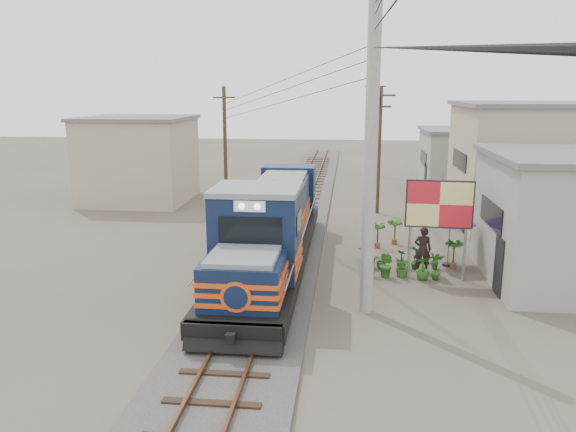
# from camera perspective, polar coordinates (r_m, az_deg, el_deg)

# --- Properties ---
(ground) EXTENTS (120.00, 120.00, 0.00)m
(ground) POSITION_cam_1_polar(r_m,az_deg,el_deg) (18.78, -3.01, -8.62)
(ground) COLOR #473F35
(ground) RESTS_ON ground
(ballast) EXTENTS (3.60, 70.00, 0.16)m
(ballast) POSITION_cam_1_polar(r_m,az_deg,el_deg) (28.22, 0.20, -1.06)
(ballast) COLOR #595651
(ballast) RESTS_ON ground
(track) EXTENTS (1.15, 70.00, 0.12)m
(track) POSITION_cam_1_polar(r_m,az_deg,el_deg) (28.18, 0.20, -0.71)
(track) COLOR #51331E
(track) RESTS_ON ground
(locomotive) EXTENTS (2.75, 14.97, 3.71)m
(locomotive) POSITION_cam_1_polar(r_m,az_deg,el_deg) (21.33, -1.68, -1.34)
(locomotive) COLOR black
(locomotive) RESTS_ON ground
(utility_pole_main) EXTENTS (0.40, 0.40, 10.00)m
(utility_pole_main) POSITION_cam_1_polar(r_m,az_deg,el_deg) (16.86, 8.41, 6.35)
(utility_pole_main) COLOR #9E9B93
(utility_pole_main) RESTS_ON ground
(wooden_pole_mid) EXTENTS (1.60, 0.24, 7.00)m
(wooden_pole_mid) POSITION_cam_1_polar(r_m,az_deg,el_deg) (31.45, 9.22, 6.87)
(wooden_pole_mid) COLOR #4C3826
(wooden_pole_mid) RESTS_ON ground
(wooden_pole_far) EXTENTS (1.60, 0.24, 7.50)m
(wooden_pole_far) POSITION_cam_1_polar(r_m,az_deg,el_deg) (45.38, 8.73, 9.00)
(wooden_pole_far) COLOR #4C3826
(wooden_pole_far) RESTS_ON ground
(wooden_pole_left) EXTENTS (1.60, 0.24, 7.00)m
(wooden_pole_left) POSITION_cam_1_polar(r_m,az_deg,el_deg) (36.25, -6.41, 7.73)
(wooden_pole_left) COLOR #4C3826
(wooden_pole_left) RESTS_ON ground
(power_lines) EXTENTS (9.65, 19.00, 3.30)m
(power_lines) POSITION_cam_1_polar(r_m,az_deg,el_deg) (25.92, -0.46, 14.39)
(power_lines) COLOR black
(power_lines) RESTS_ON ground
(shophouse_mid) EXTENTS (8.40, 7.35, 6.20)m
(shophouse_mid) POSITION_cam_1_polar(r_m,az_deg,el_deg) (31.03, 24.33, 4.76)
(shophouse_mid) COLOR tan
(shophouse_mid) RESTS_ON ground
(shophouse_back) EXTENTS (6.30, 6.30, 4.20)m
(shophouse_back) POSITION_cam_1_polar(r_m,az_deg,el_deg) (40.37, 17.86, 5.47)
(shophouse_back) COLOR gray
(shophouse_back) RESTS_ON ground
(shophouse_left) EXTENTS (6.30, 6.30, 5.20)m
(shophouse_left) POSITION_cam_1_polar(r_m,az_deg,el_deg) (35.89, -14.93, 5.61)
(shophouse_left) COLOR tan
(shophouse_left) RESTS_ON ground
(billboard) EXTENTS (2.39, 0.28, 3.69)m
(billboard) POSITION_cam_1_polar(r_m,az_deg,el_deg) (20.79, 15.12, 0.92)
(billboard) COLOR #99999E
(billboard) RESTS_ON ground
(market_umbrella) EXTENTS (2.44, 2.44, 2.22)m
(market_umbrella) POSITION_cam_1_polar(r_m,az_deg,el_deg) (22.68, 16.18, -0.18)
(market_umbrella) COLOR black
(market_umbrella) RESTS_ON ground
(vendor) EXTENTS (0.66, 0.45, 1.78)m
(vendor) POSITION_cam_1_polar(r_m,az_deg,el_deg) (21.91, 13.52, -3.34)
(vendor) COLOR black
(vendor) RESTS_ON ground
(plant_nursery) EXTENTS (3.25, 2.87, 1.08)m
(plant_nursery) POSITION_cam_1_polar(r_m,az_deg,el_deg) (21.84, 10.75, -4.50)
(plant_nursery) COLOR #29611B
(plant_nursery) RESTS_ON ground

